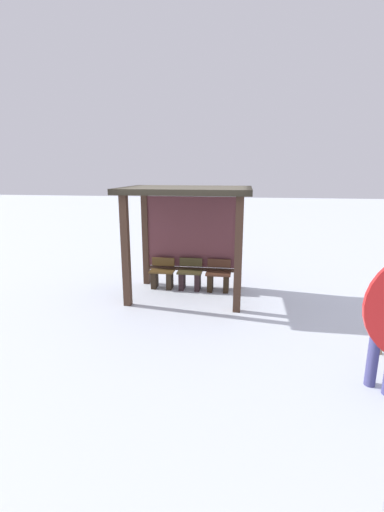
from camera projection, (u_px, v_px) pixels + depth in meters
name	position (u px, v px, depth m)	size (l,w,h in m)	color
ground_plane	(187.00, 296.00, 7.84)	(60.00, 60.00, 0.00)	white
bus_shelter	(188.00, 213.00, 7.59)	(2.72, 1.91, 2.42)	#402A1E
bench_left_inside	(162.00, 276.00, 8.31)	(0.57, 0.35, 0.72)	#533B1B
bench_center_inside	(190.00, 277.00, 8.21)	(0.57, 0.37, 0.73)	#3F371D
bench_right_inside	(218.00, 279.00, 8.11)	(0.57, 0.42, 0.73)	#4C2C1D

